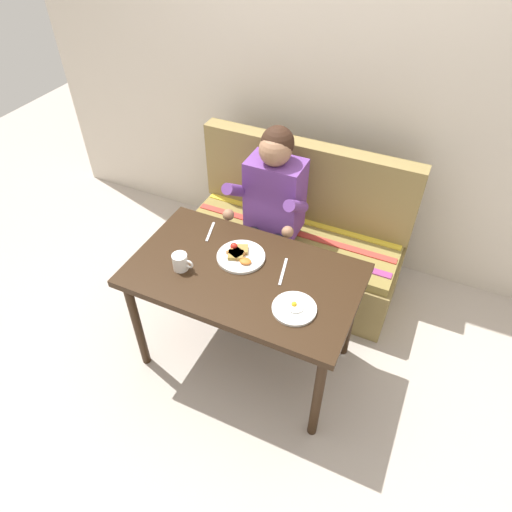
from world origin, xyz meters
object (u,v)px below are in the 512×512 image
(table, at_px, (244,283))
(person, at_px, (270,204))
(coffee_mug, at_px, (181,262))
(fork, at_px, (210,232))
(couch, at_px, (294,243))
(knife, at_px, (283,271))
(plate_eggs, at_px, (294,308))
(plate_breakfast, at_px, (240,256))

(table, distance_m, person, 0.61)
(coffee_mug, xyz_separation_m, fork, (-0.01, 0.32, -0.05))
(table, xyz_separation_m, couch, (0.00, 0.76, -0.32))
(knife, bearing_deg, coffee_mug, -169.75)
(plate_eggs, height_order, knife, plate_eggs)
(table, relative_size, plate_eggs, 5.58)
(table, distance_m, couch, 0.83)
(knife, bearing_deg, plate_eggs, -67.92)
(couch, xyz_separation_m, knife, (0.18, -0.67, 0.40))
(table, relative_size, fork, 7.06)
(coffee_mug, relative_size, fork, 0.69)
(knife, bearing_deg, table, -165.73)
(plate_breakfast, relative_size, fork, 1.52)
(plate_breakfast, height_order, knife, plate_breakfast)
(coffee_mug, bearing_deg, fork, 91.72)
(table, bearing_deg, knife, 26.28)
(fork, bearing_deg, couch, 45.17)
(coffee_mug, bearing_deg, plate_eggs, -1.31)
(coffee_mug, xyz_separation_m, knife, (0.49, 0.20, -0.05))
(table, xyz_separation_m, fork, (-0.32, 0.21, 0.08))
(person, xyz_separation_m, plate_eggs, (0.44, -0.71, -0.00))
(table, height_order, plate_breakfast, plate_breakfast)
(plate_breakfast, xyz_separation_m, plate_eggs, (0.40, -0.22, -0.00))
(table, xyz_separation_m, plate_breakfast, (-0.07, 0.09, 0.10))
(person, bearing_deg, plate_breakfast, -85.37)
(coffee_mug, bearing_deg, table, 19.75)
(couch, relative_size, plate_breakfast, 5.56)
(couch, height_order, coffee_mug, couch)
(coffee_mug, bearing_deg, plate_breakfast, 40.47)
(plate_breakfast, distance_m, plate_eggs, 0.45)
(couch, relative_size, plate_eggs, 6.70)
(plate_eggs, relative_size, coffee_mug, 1.82)
(person, bearing_deg, table, -79.65)
(fork, relative_size, knife, 0.85)
(plate_eggs, height_order, coffee_mug, coffee_mug)
(couch, bearing_deg, plate_breakfast, -95.76)
(fork, bearing_deg, plate_eggs, -42.60)
(couch, xyz_separation_m, plate_eggs, (0.33, -0.89, 0.41))
(table, height_order, knife, knife)
(couch, distance_m, person, 0.46)
(table, relative_size, person, 0.99)
(table, xyz_separation_m, person, (-0.11, 0.59, 0.09))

